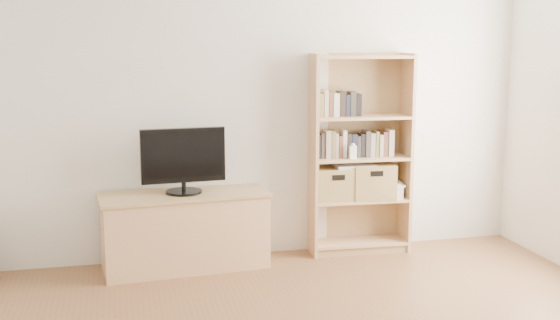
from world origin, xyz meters
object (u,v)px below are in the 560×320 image
object	(u,v)px
laptop	(354,165)
basket_left	(334,183)
baby_monitor	(353,152)
television	(183,160)
tv_stand	(185,232)
bookshelf	(360,154)
basket_right	(372,181)

from	to	relation	value
laptop	basket_left	bearing A→B (deg)	176.95
baby_monitor	laptop	size ratio (longest dim) A/B	0.33
television	baby_monitor	xyz separation A→B (m)	(1.43, 0.00, 0.01)
tv_stand	laptop	xyz separation A→B (m)	(1.47, 0.08, 0.47)
television	baby_monitor	distance (m)	1.43
baby_monitor	basket_left	xyz separation A→B (m)	(-0.13, 0.10, -0.28)
tv_stand	laptop	size ratio (longest dim) A/B	3.86
laptop	bookshelf	bearing A→B (deg)	13.20
bookshelf	basket_left	bearing A→B (deg)	-178.81
basket_left	laptop	bearing A→B (deg)	-3.27
basket_right	laptop	size ratio (longest dim) A/B	1.08
basket_right	baby_monitor	bearing A→B (deg)	-154.26
basket_left	basket_right	world-z (taller)	basket_right
basket_left	laptop	world-z (taller)	laptop
tv_stand	basket_right	bearing A→B (deg)	-2.33
bookshelf	basket_left	distance (m)	0.34
television	basket_left	size ratio (longest dim) A/B	2.00
television	baby_monitor	world-z (taller)	television
baby_monitor	basket_left	size ratio (longest dim) A/B	0.33
tv_stand	bookshelf	xyz separation A→B (m)	(1.53, 0.09, 0.56)
bookshelf	basket_left	xyz separation A→B (m)	(-0.23, 0.01, -0.24)
baby_monitor	laptop	world-z (taller)	baby_monitor
bookshelf	baby_monitor	xyz separation A→B (m)	(-0.10, -0.09, 0.04)
bookshelf	basket_right	bearing A→B (deg)	-2.60
tv_stand	baby_monitor	world-z (taller)	baby_monitor
tv_stand	baby_monitor	distance (m)	1.55
television	basket_right	distance (m)	1.66
basket_right	laptop	world-z (taller)	laptop
bookshelf	laptop	size ratio (longest dim) A/B	5.09
basket_right	tv_stand	bearing A→B (deg)	-173.00
tv_stand	bookshelf	size ratio (longest dim) A/B	0.76
bookshelf	basket_right	size ratio (longest dim) A/B	4.72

